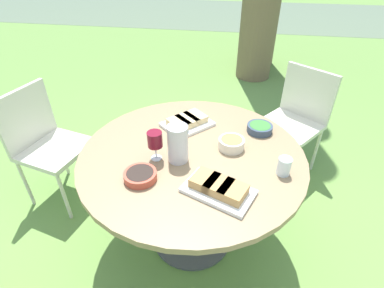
{
  "coord_description": "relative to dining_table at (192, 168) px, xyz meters",
  "views": [
    {
      "loc": [
        0.21,
        -1.33,
        1.75
      ],
      "look_at": [
        0.0,
        0.0,
        0.8
      ],
      "focal_mm": 28.0,
      "sensor_mm": 36.0,
      "label": 1
    }
  ],
  "objects": [
    {
      "name": "ground_plane",
      "position": [
        0.0,
        0.0,
        -0.62
      ],
      "size": [
        40.0,
        40.0,
        0.0
      ],
      "primitive_type": "plane",
      "color": "#668E42"
    },
    {
      "name": "river_strip",
      "position": [
        0.0,
        7.1,
        -0.62
      ],
      "size": [
        40.0,
        3.55,
        0.01
      ],
      "color": "#6B7F5B",
      "rests_on": "ground_plane"
    },
    {
      "name": "dining_table",
      "position": [
        0.0,
        0.0,
        0.0
      ],
      "size": [
        1.27,
        1.27,
        0.74
      ],
      "color": "#4C4C51",
      "rests_on": "ground_plane"
    },
    {
      "name": "chair_near_left",
      "position": [
        -1.14,
        0.27,
        -0.1
      ],
      "size": [
        0.51,
        0.53,
        0.89
      ],
      "color": "beige",
      "rests_on": "ground_plane"
    },
    {
      "name": "chair_far_back",
      "position": [
        0.73,
        0.93,
        -0.1
      ],
      "size": [
        0.61,
        0.6,
        0.89
      ],
      "color": "beige",
      "rests_on": "ground_plane"
    },
    {
      "name": "water_pitcher",
      "position": [
        -0.06,
        -0.07,
        0.22
      ],
      "size": [
        0.12,
        0.11,
        0.21
      ],
      "color": "silver",
      "rests_on": "dining_table"
    },
    {
      "name": "wine_glass",
      "position": [
        -0.18,
        -0.08,
        0.24
      ],
      "size": [
        0.08,
        0.08,
        0.17
      ],
      "color": "silver",
      "rests_on": "dining_table"
    },
    {
      "name": "platter_bread_main",
      "position": [
        -0.08,
        0.28,
        0.14
      ],
      "size": [
        0.36,
        0.36,
        0.06
      ],
      "color": "white",
      "rests_on": "dining_table"
    },
    {
      "name": "platter_charcuterie",
      "position": [
        0.17,
        -0.29,
        0.14
      ],
      "size": [
        0.38,
        0.3,
        0.07
      ],
      "color": "white",
      "rests_on": "dining_table"
    },
    {
      "name": "bowl_fries",
      "position": [
        0.21,
        0.08,
        0.15
      ],
      "size": [
        0.15,
        0.15,
        0.06
      ],
      "color": "beige",
      "rests_on": "dining_table"
    },
    {
      "name": "bowl_salad",
      "position": [
        0.38,
        0.29,
        0.14
      ],
      "size": [
        0.16,
        0.16,
        0.05
      ],
      "color": "#334256",
      "rests_on": "dining_table"
    },
    {
      "name": "bowl_olives",
      "position": [
        -0.22,
        -0.26,
        0.14
      ],
      "size": [
        0.17,
        0.17,
        0.04
      ],
      "color": "#B74733",
      "rests_on": "dining_table"
    },
    {
      "name": "cup_water_near",
      "position": [
        0.49,
        -0.1,
        0.16
      ],
      "size": [
        0.07,
        0.07,
        0.1
      ],
      "color": "silver",
      "rests_on": "dining_table"
    }
  ]
}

